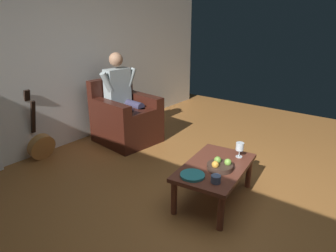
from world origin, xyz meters
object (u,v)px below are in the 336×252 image
guitar (41,144)px  decorative_dish (192,175)px  candle_jar (216,179)px  armchair (125,119)px  fruit_bowl (220,166)px  person_seated (123,95)px  wine_glass_near (240,147)px  coffee_table (215,171)px

guitar → decorative_dish: bearing=95.9°
candle_jar → decorative_dish: bearing=-81.1°
armchair → fruit_bowl: size_ratio=3.65×
person_seated → decorative_dish: size_ratio=5.66×
guitar → decorative_dish: (-0.23, 2.20, 0.19)m
armchair → candle_jar: armchair is taller
person_seated → candle_jar: (0.87, 2.03, -0.28)m
decorative_dish → wine_glass_near: bearing=166.1°
coffee_table → decorative_dish: 0.34m
guitar → decorative_dish: 2.22m
armchair → person_seated: (-0.00, -0.04, 0.37)m
coffee_table → decorative_dish: size_ratio=4.36×
coffee_table → decorative_dish: bearing=-10.4°
coffee_table → armchair: bearing=-107.4°
person_seated → coffee_table: 1.99m
armchair → candle_jar: bearing=73.0°
wine_glass_near → candle_jar: bearing=6.0°
guitar → fruit_bowl: (-0.51, 2.33, 0.21)m
fruit_bowl → guitar: bearing=-77.7°
wine_glass_near → decorative_dish: wine_glass_near is taller
person_seated → wine_glass_near: (0.25, 1.97, -0.21)m
person_seated → decorative_dish: (0.90, 1.81, -0.31)m
coffee_table → fruit_bowl: (0.04, 0.07, 0.09)m
wine_glass_near → decorative_dish: (0.65, -0.16, -0.10)m
guitar → wine_glass_near: (-0.87, 2.36, 0.29)m
wine_glass_near → person_seated: bearing=-97.3°
person_seated → candle_jar: person_seated is taller
guitar → wine_glass_near: bearing=110.3°
guitar → decorative_dish: guitar is taller
fruit_bowl → coffee_table: bearing=-118.3°
guitar → fruit_bowl: bearing=102.3°
armchair → fruit_bowl: 2.00m
armchair → person_seated: bearing=-90.0°
wine_glass_near → decorative_dish: bearing=-13.9°
person_seated → guitar: 1.29m
candle_jar → coffee_table: bearing=-150.1°
fruit_bowl → candle_jar: bearing=20.6°
armchair → fruit_bowl: bearing=78.5°
guitar → candle_jar: 2.45m
coffee_table → fruit_bowl: size_ratio=3.99×
armchair → wine_glass_near: (0.25, 1.93, 0.16)m
coffee_table → guitar: (0.55, -2.26, -0.12)m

